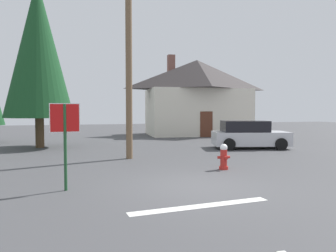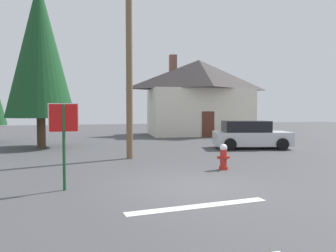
{
  "view_description": "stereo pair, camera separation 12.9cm",
  "coord_description": "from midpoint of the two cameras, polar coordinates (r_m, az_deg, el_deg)",
  "views": [
    {
      "loc": [
        -3.4,
        -8.38,
        2.12
      ],
      "look_at": [
        0.24,
        3.68,
        1.49
      ],
      "focal_mm": 34.66,
      "sensor_mm": 36.0,
      "label": 1
    },
    {
      "loc": [
        -3.28,
        -8.41,
        2.12
      ],
      "look_at": [
        0.24,
        3.68,
        1.49
      ],
      "focal_mm": 34.66,
      "sensor_mm": 36.0,
      "label": 2
    }
  ],
  "objects": [
    {
      "name": "lane_stop_bar",
      "position": [
        7.38,
        5.98,
        -13.83
      ],
      "size": [
        3.35,
        0.54,
        0.01
      ],
      "primitive_type": "cube",
      "rotation": [
        0.0,
        0.0,
        0.07
      ],
      "color": "silver",
      "rests_on": "ground"
    },
    {
      "name": "utility_pole",
      "position": [
        14.41,
        -6.59,
        13.67
      ],
      "size": [
        1.6,
        0.28,
        9.3
      ],
      "color": "brown",
      "rests_on": "ground"
    },
    {
      "name": "parked_car",
      "position": [
        18.44,
        14.39,
        -1.56
      ],
      "size": [
        4.39,
        2.83,
        1.53
      ],
      "color": "silver",
      "rests_on": "ground"
    },
    {
      "name": "house",
      "position": [
        27.96,
        5.54,
        5.27
      ],
      "size": [
        9.35,
        6.31,
        6.87
      ],
      "color": "silver",
      "rests_on": "ground"
    },
    {
      "name": "fire_hydrant",
      "position": [
        11.73,
        10.05,
        -5.39
      ],
      "size": [
        0.46,
        0.39,
        0.91
      ],
      "color": "#AD231E",
      "rests_on": "ground"
    },
    {
      "name": "ground_plane",
      "position": [
        9.29,
        5.42,
        -10.68
      ],
      "size": [
        80.0,
        80.0,
        0.1
      ],
      "primitive_type": "cube",
      "color": "#424244"
    },
    {
      "name": "stop_sign_near",
      "position": [
        8.88,
        -17.48,
        -0.37
      ],
      "size": [
        0.76,
        0.08,
        2.3
      ],
      "color": "#1E4C28",
      "rests_on": "ground"
    },
    {
      "name": "pine_tree_short_left",
      "position": [
        19.87,
        -21.46,
        12.54
      ],
      "size": [
        3.76,
        3.76,
        9.4
      ],
      "color": "#4C3823",
      "rests_on": "ground"
    }
  ]
}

